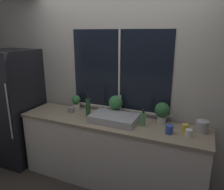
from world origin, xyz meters
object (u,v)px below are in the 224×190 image
at_px(mug_white, 189,133).
at_px(bottle_tall, 88,107).
at_px(potted_plant_left, 76,102).
at_px(potted_plant_center, 116,104).
at_px(mug_yellow, 185,128).
at_px(kettle, 202,126).
at_px(soap_bottle, 143,119).
at_px(mug_blue, 169,129).
at_px(potted_plant_right, 162,111).
at_px(mug_grey, 71,110).
at_px(sink, 114,118).
at_px(refrigerator, 14,107).

bearing_deg(mug_white, bottle_tall, 176.39).
relative_size(potted_plant_left, potted_plant_center, 0.76).
relative_size(mug_yellow, kettle, 0.65).
bearing_deg(soap_bottle, bottle_tall, -179.25).
distance_m(bottle_tall, mug_blue, 1.10).
relative_size(potted_plant_right, kettle, 1.76).
bearing_deg(bottle_tall, potted_plant_right, 10.87).
xyz_separation_m(mug_grey, kettle, (1.73, 0.05, 0.04)).
xyz_separation_m(sink, kettle, (1.03, 0.12, 0.03)).
xyz_separation_m(potted_plant_center, bottle_tall, (-0.32, -0.18, -0.03)).
xyz_separation_m(mug_white, kettle, (0.12, 0.18, 0.03)).
bearing_deg(mug_blue, soap_bottle, 163.72).
relative_size(refrigerator, mug_white, 20.63).
height_order(refrigerator, potted_plant_left, refrigerator).
bearing_deg(sink, mug_grey, 174.44).
height_order(refrigerator, soap_bottle, refrigerator).
distance_m(potted_plant_left, mug_white, 1.63).
bearing_deg(potted_plant_right, mug_yellow, -28.53).
height_order(soap_bottle, mug_white, soap_bottle).
xyz_separation_m(sink, potted_plant_right, (0.56, 0.20, 0.11)).
bearing_deg(mug_blue, mug_white, 1.37).
xyz_separation_m(potted_plant_center, soap_bottle, (0.43, -0.17, -0.08)).
bearing_deg(potted_plant_right, potted_plant_center, -180.00).
relative_size(sink, mug_grey, 6.41).
height_order(sink, potted_plant_left, sink).
xyz_separation_m(potted_plant_right, mug_blue, (0.14, -0.27, -0.11)).
height_order(mug_grey, mug_yellow, mug_yellow).
xyz_separation_m(soap_bottle, mug_yellow, (0.49, 0.01, -0.04)).
xyz_separation_m(potted_plant_left, bottle_tall, (0.31, -0.18, 0.02)).
bearing_deg(refrigerator, sink, 1.34).
distance_m(refrigerator, soap_bottle, 2.06).
bearing_deg(sink, potted_plant_right, 19.96).
distance_m(mug_grey, kettle, 1.73).
bearing_deg(sink, kettle, 6.67).
xyz_separation_m(sink, mug_white, (0.91, -0.06, -0.00)).
bearing_deg(mug_grey, kettle, 1.76).
bearing_deg(potted_plant_left, kettle, -2.74).
distance_m(potted_plant_center, bottle_tall, 0.37).
bearing_deg(bottle_tall, mug_yellow, 0.86).
bearing_deg(sink, mug_blue, -5.34).
bearing_deg(mug_blue, bottle_tall, 175.44).
height_order(sink, kettle, sink).
bearing_deg(potted_plant_right, mug_blue, -62.71).
distance_m(potted_plant_left, potted_plant_right, 1.26).
distance_m(potted_plant_left, bottle_tall, 0.36).
distance_m(potted_plant_left, soap_bottle, 1.08).
bearing_deg(potted_plant_left, mug_grey, -90.17).
xyz_separation_m(sink, mug_yellow, (0.86, 0.04, 0.00)).
distance_m(potted_plant_right, kettle, 0.49).
bearing_deg(refrigerator, mug_blue, -0.62).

